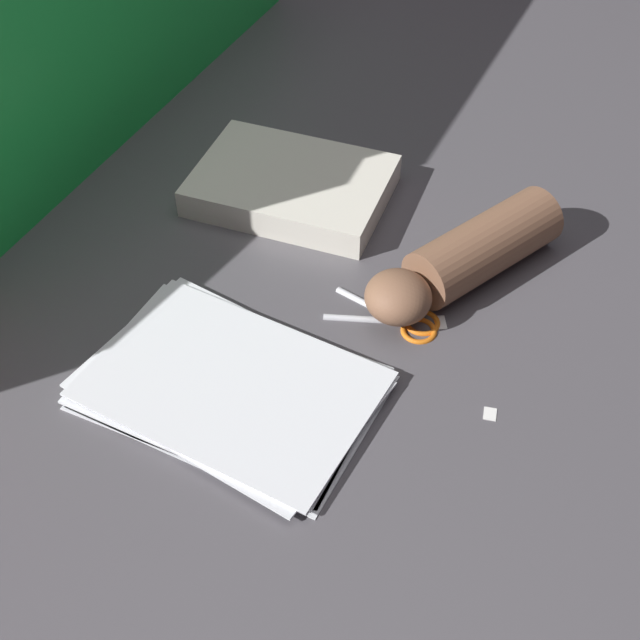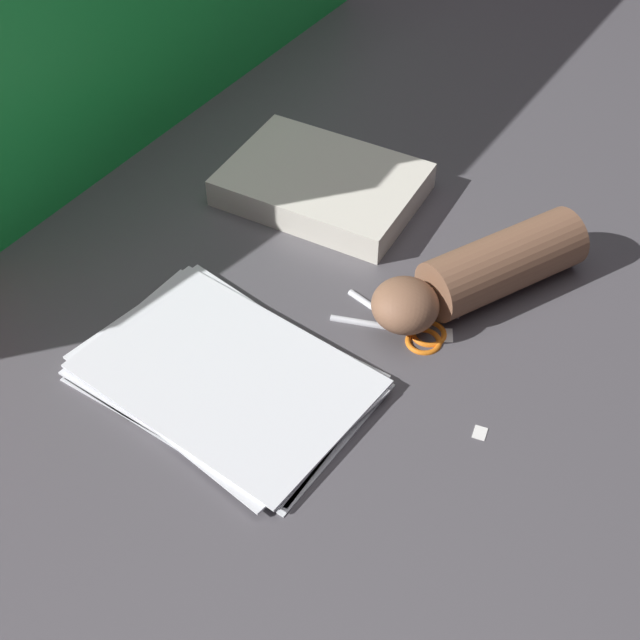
{
  "view_description": "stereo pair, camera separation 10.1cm",
  "coord_description": "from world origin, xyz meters",
  "px_view_note": "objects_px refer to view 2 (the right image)",
  "views": [
    {
      "loc": [
        -0.64,
        -0.39,
        0.79
      ],
      "look_at": [
        -0.03,
        -0.04,
        0.06
      ],
      "focal_mm": 50.0,
      "sensor_mm": 36.0,
      "label": 1
    },
    {
      "loc": [
        -0.58,
        -0.48,
        0.79
      ],
      "look_at": [
        -0.03,
        -0.04,
        0.06
      ],
      "focal_mm": 50.0,
      "sensor_mm": 36.0,
      "label": 2
    }
  ],
  "objects_px": {
    "book_closed": "(322,184)",
    "scissors": "(407,328)",
    "paper_stack": "(226,376)",
    "hand_forearm": "(481,273)"
  },
  "relations": [
    {
      "from": "paper_stack",
      "to": "book_closed",
      "type": "relative_size",
      "value": 1.16
    },
    {
      "from": "book_closed",
      "to": "scissors",
      "type": "distance_m",
      "value": 0.28
    },
    {
      "from": "paper_stack",
      "to": "hand_forearm",
      "type": "relative_size",
      "value": 1.12
    },
    {
      "from": "book_closed",
      "to": "scissors",
      "type": "xyz_separation_m",
      "value": [
        -0.14,
        -0.24,
        -0.02
      ]
    },
    {
      "from": "book_closed",
      "to": "paper_stack",
      "type": "bearing_deg",
      "value": -159.5
    },
    {
      "from": "book_closed",
      "to": "hand_forearm",
      "type": "bearing_deg",
      "value": -97.49
    },
    {
      "from": "paper_stack",
      "to": "scissors",
      "type": "height_order",
      "value": "paper_stack"
    },
    {
      "from": "book_closed",
      "to": "scissors",
      "type": "bearing_deg",
      "value": -120.23
    },
    {
      "from": "paper_stack",
      "to": "scissors",
      "type": "xyz_separation_m",
      "value": [
        0.2,
        -0.12,
        -0.0
      ]
    },
    {
      "from": "paper_stack",
      "to": "hand_forearm",
      "type": "height_order",
      "value": "hand_forearm"
    }
  ]
}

